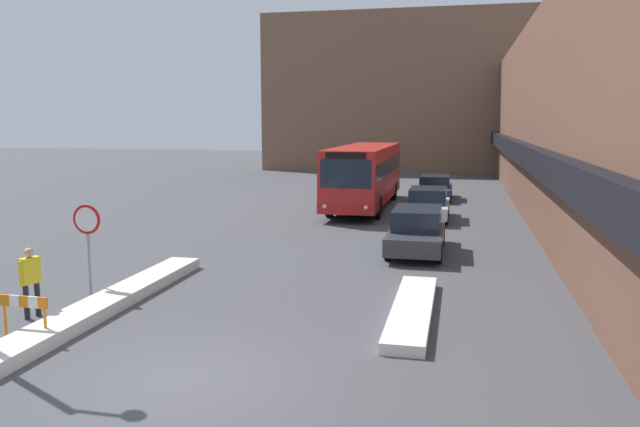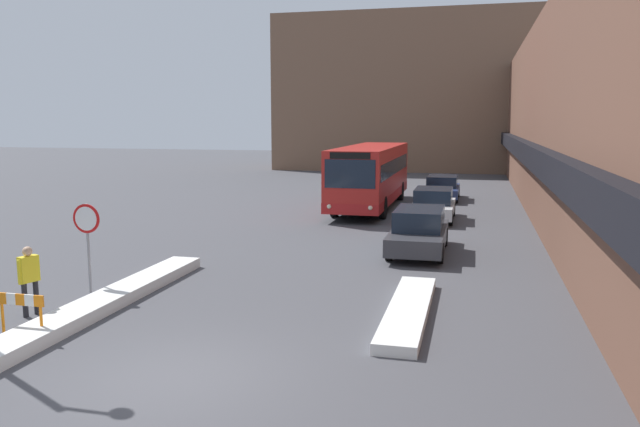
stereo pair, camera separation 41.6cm
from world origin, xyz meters
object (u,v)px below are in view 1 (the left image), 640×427
(parked_car_front, at_px, (417,230))
(pedestrian, at_px, (30,276))
(city_bus, at_px, (365,174))
(construction_barricade, at_px, (24,309))
(stop_sign, at_px, (87,230))
(parked_car_back, at_px, (435,187))
(parked_car_middle, at_px, (428,204))

(parked_car_front, bearing_deg, pedestrian, -131.38)
(city_bus, xyz_separation_m, construction_barricade, (-3.85, -21.00, -1.06))
(parked_car_front, distance_m, stop_sign, 10.72)
(city_bus, bearing_deg, parked_car_back, 52.63)
(parked_car_middle, xyz_separation_m, construction_barricade, (-7.24, -17.83, -0.06))
(parked_car_front, distance_m, pedestrian, 12.24)
(parked_car_back, xyz_separation_m, pedestrian, (-8.09, -24.10, 0.29))
(city_bus, xyz_separation_m, pedestrian, (-4.70, -19.67, -0.75))
(city_bus, relative_size, parked_car_middle, 2.61)
(construction_barricade, bearing_deg, city_bus, 79.60)
(parked_car_front, relative_size, parked_car_back, 1.05)
(parked_car_front, distance_m, construction_barricade, 12.76)
(stop_sign, relative_size, pedestrian, 1.45)
(parked_car_middle, relative_size, parked_car_back, 0.98)
(city_bus, xyz_separation_m, parked_car_front, (3.39, -10.49, -0.97))
(city_bus, relative_size, pedestrian, 6.90)
(city_bus, distance_m, parked_car_back, 5.68)
(stop_sign, relative_size, construction_barricade, 2.15)
(stop_sign, bearing_deg, parked_car_back, 70.38)
(parked_car_middle, height_order, parked_car_back, parked_car_middle)
(pedestrian, xyz_separation_m, construction_barricade, (0.85, -1.33, -0.31))
(parked_car_front, xyz_separation_m, stop_sign, (-7.88, -7.20, 0.96))
(stop_sign, bearing_deg, pedestrian, -95.88)
(city_bus, relative_size, construction_barricade, 10.25)
(construction_barricade, bearing_deg, parked_car_front, 55.44)
(parked_car_front, height_order, pedestrian, pedestrian)
(stop_sign, distance_m, pedestrian, 2.13)
(city_bus, bearing_deg, construction_barricade, -100.40)
(city_bus, bearing_deg, stop_sign, -104.27)
(parked_car_back, bearing_deg, construction_barricade, -105.89)
(parked_car_back, relative_size, pedestrian, 2.70)
(parked_car_front, bearing_deg, construction_barricade, -124.56)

